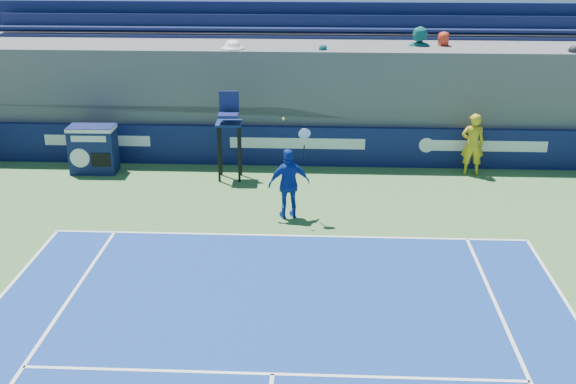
{
  "coord_description": "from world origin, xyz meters",
  "views": [
    {
      "loc": [
        0.74,
        -3.45,
        6.89
      ],
      "look_at": [
        0.0,
        11.5,
        1.25
      ],
      "focal_mm": 45.0,
      "sensor_mm": 36.0,
      "label": 1
    }
  ],
  "objects_px": {
    "ball_person": "(473,144)",
    "tennis_player": "(289,184)",
    "umpire_chair": "(229,126)",
    "match_clock": "(93,148)"
  },
  "relations": [
    {
      "from": "ball_person",
      "to": "umpire_chair",
      "type": "xyz_separation_m",
      "value": [
        -6.89,
        -0.68,
        0.62
      ]
    },
    {
      "from": "tennis_player",
      "to": "match_clock",
      "type": "bearing_deg",
      "value": 151.58
    },
    {
      "from": "tennis_player",
      "to": "ball_person",
      "type": "bearing_deg",
      "value": 34.63
    },
    {
      "from": "umpire_chair",
      "to": "match_clock",
      "type": "bearing_deg",
      "value": 175.41
    },
    {
      "from": "ball_person",
      "to": "match_clock",
      "type": "relative_size",
      "value": 1.29
    },
    {
      "from": "ball_person",
      "to": "tennis_player",
      "type": "relative_size",
      "value": 0.7
    },
    {
      "from": "match_clock",
      "to": "tennis_player",
      "type": "distance_m",
      "value": 6.62
    },
    {
      "from": "ball_person",
      "to": "tennis_player",
      "type": "bearing_deg",
      "value": 36.73
    },
    {
      "from": "ball_person",
      "to": "tennis_player",
      "type": "height_order",
      "value": "tennis_player"
    },
    {
      "from": "ball_person",
      "to": "umpire_chair",
      "type": "height_order",
      "value": "umpire_chair"
    }
  ]
}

